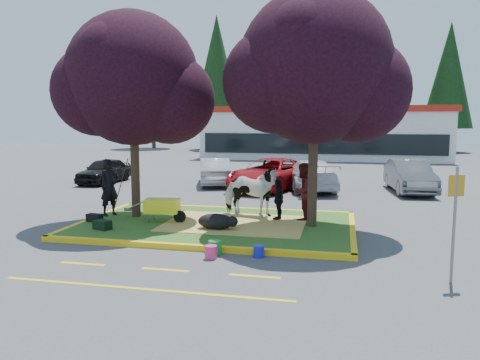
% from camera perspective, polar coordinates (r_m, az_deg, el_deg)
% --- Properties ---
extents(ground, '(90.00, 90.00, 0.00)m').
position_cam_1_polar(ground, '(14.42, -2.97, -5.79)').
color(ground, '#424244').
rests_on(ground, ground).
extents(median_island, '(8.00, 5.00, 0.15)m').
position_cam_1_polar(median_island, '(14.40, -2.97, -5.50)').
color(median_island, '#28561B').
rests_on(median_island, ground).
extents(curb_near, '(8.30, 0.16, 0.15)m').
position_cam_1_polar(curb_near, '(12.01, -6.27, -8.15)').
color(curb_near, yellow).
rests_on(curb_near, ground).
extents(curb_far, '(8.30, 0.16, 0.15)m').
position_cam_1_polar(curb_far, '(16.85, -0.64, -3.61)').
color(curb_far, yellow).
rests_on(curb_far, ground).
extents(curb_left, '(0.16, 5.30, 0.15)m').
position_cam_1_polar(curb_left, '(15.96, -17.29, -4.56)').
color(curb_left, yellow).
rests_on(curb_left, ground).
extents(curb_right, '(0.16, 5.30, 0.15)m').
position_cam_1_polar(curb_right, '(13.91, 13.56, -6.16)').
color(curb_right, yellow).
rests_on(curb_right, ground).
extents(straw_bedding, '(4.20, 3.00, 0.01)m').
position_cam_1_polar(straw_bedding, '(14.24, -0.63, -5.31)').
color(straw_bedding, '#D2BA56').
rests_on(straw_bedding, median_island).
extents(tree_purple_left, '(5.06, 4.20, 6.51)m').
position_cam_1_polar(tree_purple_left, '(15.41, -12.90, 11.20)').
color(tree_purple_left, black).
rests_on(tree_purple_left, median_island).
extents(tree_purple_right, '(5.30, 4.40, 6.82)m').
position_cam_1_polar(tree_purple_right, '(13.80, 9.18, 12.60)').
color(tree_purple_right, black).
rests_on(tree_purple_right, median_island).
extents(fire_lane_stripe_a, '(1.10, 0.12, 0.01)m').
position_cam_1_polar(fire_lane_stripe_a, '(11.44, -18.63, -9.66)').
color(fire_lane_stripe_a, yellow).
rests_on(fire_lane_stripe_a, ground).
extents(fire_lane_stripe_b, '(1.10, 0.12, 0.01)m').
position_cam_1_polar(fire_lane_stripe_b, '(10.57, -9.13, -10.76)').
color(fire_lane_stripe_b, yellow).
rests_on(fire_lane_stripe_b, ground).
extents(fire_lane_stripe_c, '(1.10, 0.12, 0.01)m').
position_cam_1_polar(fire_lane_stripe_c, '(10.04, 1.78, -11.66)').
color(fire_lane_stripe_c, yellow).
rests_on(fire_lane_stripe_c, ground).
extents(fire_lane_long, '(6.00, 0.10, 0.01)m').
position_cam_1_polar(fire_lane_long, '(9.53, -11.84, -12.87)').
color(fire_lane_long, yellow).
rests_on(fire_lane_long, ground).
extents(retail_building, '(20.40, 8.40, 4.40)m').
position_cam_1_polar(retail_building, '(41.57, 10.08, 5.80)').
color(retail_building, silver).
rests_on(retail_building, ground).
extents(treeline, '(46.58, 7.80, 14.63)m').
position_cam_1_polar(treeline, '(51.40, 9.81, 12.19)').
color(treeline, black).
rests_on(treeline, ground).
extents(cow, '(2.08, 1.23, 1.65)m').
position_cam_1_polar(cow, '(15.10, 1.23, -1.42)').
color(cow, white).
rests_on(cow, median_island).
extents(calf, '(1.19, 0.91, 0.46)m').
position_cam_1_polar(calf, '(13.49, -2.98, -5.07)').
color(calf, black).
rests_on(calf, median_island).
extents(handler, '(0.71, 0.81, 1.86)m').
position_cam_1_polar(handler, '(15.89, -15.64, -0.87)').
color(handler, black).
rests_on(handler, median_island).
extents(visitor_a, '(1.01, 1.09, 1.80)m').
position_cam_1_polar(visitor_a, '(14.75, 7.65, -1.40)').
color(visitor_a, '#481415').
rests_on(visitor_a, median_island).
extents(visitor_b, '(0.44, 0.80, 1.29)m').
position_cam_1_polar(visitor_b, '(14.71, 4.73, -2.38)').
color(visitor_b, black).
rests_on(visitor_b, median_island).
extents(wheelbarrow, '(1.88, 0.78, 0.71)m').
position_cam_1_polar(wheelbarrow, '(14.58, -9.44, -3.18)').
color(wheelbarrow, black).
rests_on(wheelbarrow, median_island).
extents(gear_bag_dark, '(0.51, 0.34, 0.24)m').
position_cam_1_polar(gear_bag_dark, '(15.16, -17.31, -4.42)').
color(gear_bag_dark, black).
rests_on(gear_bag_dark, median_island).
extents(gear_bag_green, '(0.56, 0.45, 0.26)m').
position_cam_1_polar(gear_bag_green, '(14.04, -16.44, -5.27)').
color(gear_bag_green, black).
rests_on(gear_bag_green, median_island).
extents(sign_post, '(0.32, 0.14, 2.37)m').
position_cam_1_polar(sign_post, '(10.21, 24.72, -3.62)').
color(sign_post, slate).
rests_on(sign_post, ground).
extents(bucket_green, '(0.41, 0.41, 0.34)m').
position_cam_1_polar(bucket_green, '(11.57, -3.08, -8.22)').
color(bucket_green, '#169332').
rests_on(bucket_green, ground).
extents(bucket_pink, '(0.38, 0.38, 0.32)m').
position_cam_1_polar(bucket_pink, '(11.23, -3.55, -8.77)').
color(bucket_pink, '#D62F6E').
rests_on(bucket_pink, ground).
extents(bucket_blue, '(0.32, 0.32, 0.28)m').
position_cam_1_polar(bucket_blue, '(11.34, 2.31, -8.68)').
color(bucket_blue, '#1722BF').
rests_on(bucket_blue, ground).
extents(car_black, '(1.61, 3.82, 1.29)m').
position_cam_1_polar(car_black, '(25.41, -16.22, 1.10)').
color(car_black, black).
rests_on(car_black, ground).
extents(car_silver, '(2.62, 4.38, 1.36)m').
position_cam_1_polar(car_silver, '(23.79, -3.12, 1.06)').
color(car_silver, '#A3A6AA').
rests_on(car_silver, ground).
extents(car_red, '(4.01, 5.80, 1.47)m').
position_cam_1_polar(car_red, '(22.15, 3.72, 0.74)').
color(car_red, '#A10D13').
rests_on(car_red, ground).
extents(car_white, '(3.18, 5.25, 1.42)m').
position_cam_1_polar(car_white, '(22.20, 8.55, 0.62)').
color(car_white, silver).
rests_on(car_white, ground).
extents(car_grey, '(1.99, 4.58, 1.47)m').
position_cam_1_polar(car_grey, '(22.57, 19.98, 0.42)').
color(car_grey, '#515458').
rests_on(car_grey, ground).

